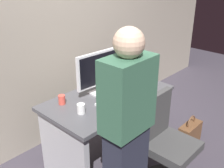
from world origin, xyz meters
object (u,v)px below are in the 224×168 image
object	(u,v)px
keyboard	(114,99)
mouse	(135,89)
book_stack	(124,75)
monitor	(98,70)
cup_by_monitor	(62,100)
handbag	(190,133)
desk	(109,115)
cup_near_keyboard	(81,109)
office_chair	(166,147)
person_at_desk	(127,130)

from	to	relation	value
keyboard	mouse	bearing A→B (deg)	-2.46
keyboard	book_stack	world-z (taller)	book_stack
monitor	cup_by_monitor	distance (m)	0.48
monitor	handbag	distance (m)	1.38
desk	book_stack	size ratio (longest dim) A/B	6.00
cup_by_monitor	desk	bearing A→B (deg)	-25.61
monitor	cup_near_keyboard	xyz separation A→B (m)	(-0.41, -0.18, -0.21)
monitor	mouse	size ratio (longest dim) A/B	5.41
desk	book_stack	xyz separation A→B (m)	(0.41, 0.14, 0.30)
office_chair	keyboard	distance (m)	0.68
person_at_desk	cup_by_monitor	world-z (taller)	person_at_desk
cup_near_keyboard	handbag	xyz separation A→B (m)	(1.23, -0.52, -0.65)
mouse	handbag	world-z (taller)	mouse
cup_near_keyboard	cup_by_monitor	xyz separation A→B (m)	(-0.01, 0.27, -0.00)
desk	office_chair	world-z (taller)	office_chair
office_chair	cup_by_monitor	distance (m)	1.09
mouse	book_stack	size ratio (longest dim) A/B	0.44
keyboard	cup_near_keyboard	xyz separation A→B (m)	(-0.40, 0.05, 0.04)
keyboard	handbag	distance (m)	1.14
mouse	book_stack	world-z (taller)	book_stack
keyboard	cup_by_monitor	xyz separation A→B (m)	(-0.41, 0.32, 0.04)
cup_by_monitor	book_stack	distance (m)	0.86
handbag	mouse	bearing A→B (deg)	137.68
desk	handbag	xyz separation A→B (m)	(0.80, -0.58, -0.37)
mouse	book_stack	bearing A→B (deg)	64.72
desk	cup_near_keyboard	world-z (taller)	cup_near_keyboard
cup_by_monitor	cup_near_keyboard	bearing A→B (deg)	-87.83
keyboard	cup_near_keyboard	size ratio (longest dim) A/B	4.57
monitor	cup_near_keyboard	bearing A→B (deg)	-155.90
person_at_desk	mouse	world-z (taller)	person_at_desk
book_stack	keyboard	bearing A→B (deg)	-150.70
mouse	office_chair	bearing A→B (deg)	-113.35
person_at_desk	book_stack	world-z (taller)	person_at_desk
person_at_desk	monitor	world-z (taller)	person_at_desk
desk	book_stack	bearing A→B (deg)	18.83
cup_by_monitor	handbag	bearing A→B (deg)	-32.52
desk	cup_near_keyboard	bearing A→B (deg)	-171.94
desk	person_at_desk	bearing A→B (deg)	-126.39
monitor	keyboard	xyz separation A→B (m)	(-0.01, -0.23, -0.25)
desk	mouse	xyz separation A→B (m)	(0.29, -0.12, 0.25)
person_at_desk	mouse	size ratio (longest dim) A/B	16.39
desk	handbag	bearing A→B (deg)	-35.93
keyboard	mouse	world-z (taller)	mouse
person_at_desk	cup_near_keyboard	bearing A→B (deg)	85.73
desk	handbag	distance (m)	1.06
book_stack	monitor	bearing A→B (deg)	-177.64
monitor	mouse	bearing A→B (deg)	-37.84
cup_near_keyboard	book_stack	world-z (taller)	book_stack
office_chair	book_stack	size ratio (longest dim) A/B	4.14
desk	handbag	world-z (taller)	desk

